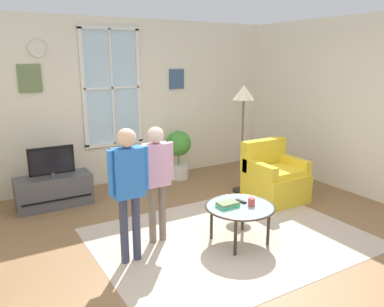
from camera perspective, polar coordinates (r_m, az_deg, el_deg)
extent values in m
cube|color=olive|center=(4.42, 4.46, -14.03)|extent=(6.23, 6.37, 0.02)
cube|color=silver|center=(6.57, -10.37, 7.48)|extent=(5.63, 0.12, 2.69)
cube|color=silver|center=(6.42, -11.85, 9.53)|extent=(0.92, 0.02, 1.84)
cube|color=white|center=(6.40, -12.22, 17.78)|extent=(0.98, 0.04, 0.06)
cube|color=white|center=(6.53, -11.39, 1.44)|extent=(0.98, 0.04, 0.06)
cube|color=white|center=(6.26, -15.81, 9.20)|extent=(0.06, 0.04, 1.84)
cube|color=white|center=(6.56, -7.95, 9.79)|extent=(0.06, 0.04, 1.84)
cube|color=white|center=(6.40, -11.79, 9.52)|extent=(0.03, 0.04, 1.84)
cube|color=white|center=(6.40, -11.79, 9.52)|extent=(0.92, 0.04, 0.03)
cube|color=#667A4C|center=(6.11, -22.93, 10.21)|extent=(0.32, 0.03, 0.40)
cube|color=#38567A|center=(6.88, -2.29, 10.98)|extent=(0.28, 0.03, 0.34)
cylinder|color=silver|center=(6.11, -22.04, 14.26)|extent=(0.24, 0.04, 0.24)
cube|color=#C6B29E|center=(4.67, 5.56, -12.26)|extent=(3.04, 2.33, 0.01)
cube|color=#4C4C51|center=(5.83, -19.77, -5.26)|extent=(1.03, 0.41, 0.45)
cube|color=black|center=(5.65, -19.29, -6.53)|extent=(0.93, 0.02, 0.02)
cylinder|color=#4C4C4C|center=(5.75, -19.98, -2.91)|extent=(0.08, 0.08, 0.05)
cube|color=black|center=(5.70, -20.14, -0.98)|extent=(0.62, 0.05, 0.39)
cube|color=black|center=(5.67, -20.09, -1.04)|extent=(0.58, 0.01, 0.35)
cube|color=yellow|center=(5.83, 12.30, -4.86)|extent=(0.76, 0.72, 0.42)
cube|color=yellow|center=(5.92, 10.55, -0.10)|extent=(0.76, 0.16, 0.45)
cube|color=yellow|center=(5.53, 10.03, -2.42)|extent=(0.12, 0.65, 0.20)
cube|color=yellow|center=(5.96, 14.71, -1.48)|extent=(0.12, 0.65, 0.20)
cube|color=yellow|center=(5.72, 12.77, -2.63)|extent=(0.61, 0.50, 0.08)
cylinder|color=#99B2B7|center=(4.41, 7.13, -7.84)|extent=(0.77, 0.77, 0.02)
torus|color=#3F3328|center=(4.41, 7.13, -7.84)|extent=(0.80, 0.80, 0.02)
cylinder|color=#33281E|center=(4.54, 2.90, -10.08)|extent=(0.04, 0.04, 0.42)
cylinder|color=#33281E|center=(4.80, 7.55, -8.85)|extent=(0.04, 0.04, 0.42)
cylinder|color=#33281E|center=(4.21, 6.46, -12.23)|extent=(0.04, 0.04, 0.42)
cylinder|color=#33281E|center=(4.48, 11.26, -10.74)|extent=(0.04, 0.04, 0.42)
cube|color=#3CCB7F|center=(4.37, 5.32, -7.72)|extent=(0.24, 0.15, 0.03)
cube|color=#667D53|center=(4.35, 5.33, -7.37)|extent=(0.23, 0.15, 0.03)
cylinder|color=#BF3F3F|center=(4.42, 8.81, -7.12)|extent=(0.08, 0.08, 0.09)
cube|color=black|center=(4.52, 7.26, -7.05)|extent=(0.07, 0.15, 0.02)
cylinder|color=#333851|center=(4.05, -10.04, -11.21)|extent=(0.09, 0.09, 0.71)
cylinder|color=#333851|center=(4.09, -8.26, -10.86)|extent=(0.09, 0.09, 0.71)
cube|color=blue|center=(3.85, -9.50, -2.81)|extent=(0.31, 0.16, 0.50)
sphere|color=#D8AD8C|center=(3.77, -9.71, 2.26)|extent=(0.19, 0.19, 0.19)
cylinder|color=blue|center=(3.77, -11.95, -2.91)|extent=(0.06, 0.06, 0.45)
cylinder|color=blue|center=(3.89, -6.94, -2.16)|extent=(0.06, 0.06, 0.45)
cylinder|color=#726656|center=(4.43, -5.92, -9.02)|extent=(0.08, 0.08, 0.68)
cylinder|color=#726656|center=(4.48, -4.42, -8.72)|extent=(0.08, 0.08, 0.68)
cube|color=#DB9EBC|center=(4.26, -5.34, -1.66)|extent=(0.29, 0.15, 0.48)
sphere|color=beige|center=(4.18, -5.44, 2.73)|extent=(0.18, 0.18, 0.18)
cylinder|color=#DB9EBC|center=(4.17, -7.36, -1.73)|extent=(0.06, 0.06, 0.43)
cylinder|color=#DB9EBC|center=(4.31, -3.17, -1.10)|extent=(0.06, 0.06, 0.43)
cylinder|color=silver|center=(6.77, -1.97, -2.69)|extent=(0.34, 0.34, 0.24)
cylinder|color=#4C7238|center=(6.72, -1.99, -1.02)|extent=(0.02, 0.02, 0.17)
sphere|color=green|center=(6.65, -2.01, 1.52)|extent=(0.44, 0.44, 0.44)
cylinder|color=black|center=(6.19, 7.23, -5.43)|extent=(0.26, 0.26, 0.03)
cylinder|color=brown|center=(5.99, 7.44, 1.03)|extent=(0.03, 0.03, 1.46)
cone|color=beige|center=(5.87, 7.70, 8.96)|extent=(0.32, 0.32, 0.22)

